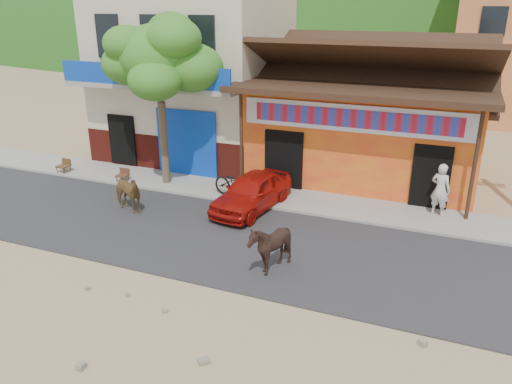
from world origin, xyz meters
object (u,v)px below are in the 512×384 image
tree (161,102)px  cow_dark (270,247)px  scooter (237,184)px  pedestrian (440,189)px  cafe_chair_left (62,160)px  cow_tan (126,193)px  red_car (252,192)px  cafe_chair_right (122,170)px

tree → cow_dark: 7.78m
tree → scooter: 4.01m
scooter → pedestrian: bearing=-65.7°
pedestrian → cafe_chair_left: (-13.95, -1.11, -0.37)m
tree → cow_tan: tree is taller
scooter → cafe_chair_left: 7.50m
cow_dark → red_car: (-1.96, 3.57, -0.08)m
red_car → scooter: size_ratio=1.83×
tree → scooter: size_ratio=3.10×
pedestrian → cafe_chair_left: bearing=26.9°
red_car → cafe_chair_right: 5.49m
tree → pedestrian: 9.81m
scooter → cafe_chair_left: scooter is taller
cafe_chair_right → cow_dark: bearing=-32.0°
cow_dark → red_car: bearing=-178.5°
cow_dark → scooter: (-2.73, 4.09, -0.10)m
cow_dark → cow_tan: bearing=-135.8°
tree → cafe_chair_right: tree is taller
cow_tan → cafe_chair_right: size_ratio=1.73×
red_car → cafe_chair_right: size_ratio=4.14×
scooter → cafe_chair_left: bearing=104.8°
tree → cow_tan: size_ratio=4.06×
tree → red_car: tree is taller
cow_tan → cafe_chair_left: 5.05m
tree → cafe_chair_right: (-1.60, -0.50, -2.57)m
cafe_chair_left → cow_tan: bearing=-21.3°
cow_dark → cafe_chair_left: (-10.23, 4.07, -0.13)m
cow_dark → pedestrian: 6.38m
red_car → cafe_chair_left: red_car is taller
red_car → pedestrian: 5.92m
scooter → cow_tan: bearing=141.4°
cow_dark → cafe_chair_right: (-7.43, 4.07, -0.18)m
cow_tan → red_car: (3.70, 1.68, -0.02)m
cafe_chair_right → tree: bearing=14.0°
scooter → pedestrian: size_ratio=1.15×
scooter → pedestrian: pedestrian is taller
tree → cow_dark: bearing=-38.1°
cafe_chair_left → cafe_chair_right: (2.80, 0.00, -0.04)m
cow_dark → cafe_chair_right: bearing=-146.1°
cow_dark → cafe_chair_left: 11.01m
red_car → cafe_chair_right: bearing=-176.8°
red_car → pedestrian: bearing=24.3°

